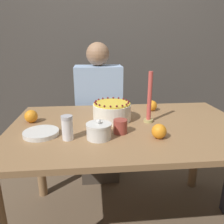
# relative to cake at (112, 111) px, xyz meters

# --- Properties ---
(ground_plane) EXTENTS (12.00, 12.00, 0.00)m
(ground_plane) POSITION_rel_cake_xyz_m (0.10, -0.10, -0.82)
(ground_plane) COLOR brown
(wall_behind) EXTENTS (8.00, 0.05, 2.60)m
(wall_behind) POSITION_rel_cake_xyz_m (0.10, 1.30, 0.48)
(wall_behind) COLOR #4C4742
(wall_behind) RESTS_ON ground_plane
(dining_table) EXTENTS (1.44, 0.91, 0.76)m
(dining_table) POSITION_rel_cake_xyz_m (0.10, -0.10, -0.17)
(dining_table) COLOR #936D47
(dining_table) RESTS_ON ground_plane
(cake) EXTENTS (0.24, 0.24, 0.13)m
(cake) POSITION_rel_cake_xyz_m (0.00, 0.00, 0.00)
(cake) COLOR white
(cake) RESTS_ON dining_table
(sugar_bowl) EXTENTS (0.13, 0.13, 0.11)m
(sugar_bowl) POSITION_rel_cake_xyz_m (-0.09, -0.28, -0.02)
(sugar_bowl) COLOR silver
(sugar_bowl) RESTS_ON dining_table
(sugar_shaker) EXTENTS (0.06, 0.06, 0.13)m
(sugar_shaker) POSITION_rel_cake_xyz_m (-0.25, -0.27, 0.01)
(sugar_shaker) COLOR white
(sugar_shaker) RESTS_ON dining_table
(plate_stack) EXTENTS (0.19, 0.19, 0.02)m
(plate_stack) POSITION_rel_cake_xyz_m (-0.40, -0.21, -0.05)
(plate_stack) COLOR silver
(plate_stack) RESTS_ON dining_table
(candle) EXTENTS (0.06, 0.06, 0.32)m
(candle) POSITION_rel_cake_xyz_m (0.22, -0.06, 0.07)
(candle) COLOR tan
(candle) RESTS_ON dining_table
(cup) EXTENTS (0.08, 0.08, 0.08)m
(cup) POSITION_rel_cake_xyz_m (0.03, -0.22, -0.02)
(cup) COLOR #993D33
(cup) RESTS_ON dining_table
(orange_fruit_0) EXTENTS (0.08, 0.08, 0.08)m
(orange_fruit_0) POSITION_rel_cake_xyz_m (-0.51, 0.00, -0.02)
(orange_fruit_0) COLOR orange
(orange_fruit_0) RESTS_ON dining_table
(orange_fruit_1) EXTENTS (0.08, 0.08, 0.08)m
(orange_fruit_1) POSITION_rel_cake_xyz_m (0.31, 0.17, -0.02)
(orange_fruit_1) COLOR orange
(orange_fruit_1) RESTS_ON dining_table
(orange_fruit_2) EXTENTS (0.08, 0.08, 0.08)m
(orange_fruit_2) POSITION_rel_cake_xyz_m (0.22, -0.30, -0.02)
(orange_fruit_2) COLOR orange
(orange_fruit_2) RESTS_ON dining_table
(person_man_blue_shirt) EXTENTS (0.40, 0.34, 1.25)m
(person_man_blue_shirt) POSITION_rel_cake_xyz_m (-0.07, 0.55, -0.28)
(person_man_blue_shirt) COLOR #473D33
(person_man_blue_shirt) RESTS_ON ground_plane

